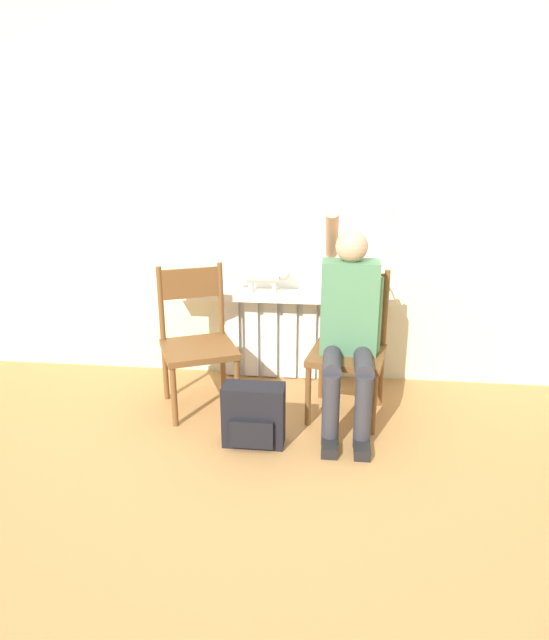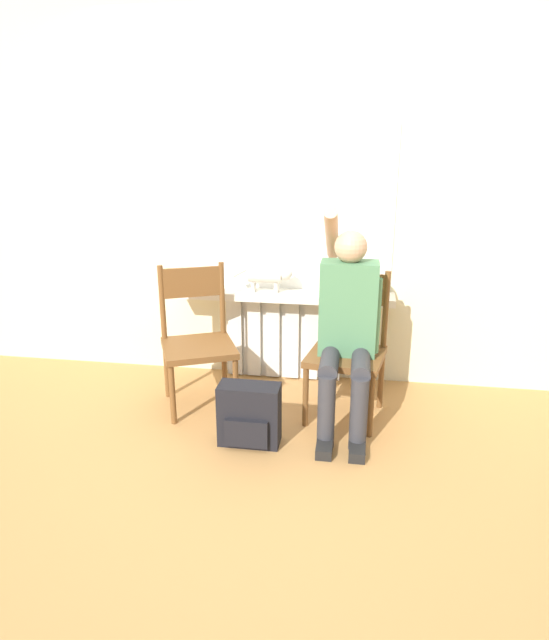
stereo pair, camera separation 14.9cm
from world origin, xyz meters
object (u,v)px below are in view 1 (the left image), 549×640
at_px(chair_left, 197,340).
at_px(backpack, 254,416).
at_px(cat, 267,275).
at_px(chair_right, 349,345).
at_px(person, 349,321).

distance_m(chair_left, backpack, 0.69).
height_order(chair_left, cat, chair_left).
relative_size(chair_right, backpack, 2.54).
bearing_deg(cat, person, -42.70).
distance_m(person, backpack, 0.79).
xyz_separation_m(chair_left, cat, (0.41, 0.40, 0.34)).
bearing_deg(person, cat, 137.30).
bearing_deg(cat, chair_left, -135.05).
xyz_separation_m(chair_right, backpack, (-0.53, -0.46, -0.28)).
height_order(chair_left, chair_right, same).
height_order(person, cat, person).
height_order(chair_left, backpack, chair_left).
distance_m(person, cat, 0.76).
distance_m(chair_right, cat, 0.77).
bearing_deg(cat, chair_right, -35.61).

